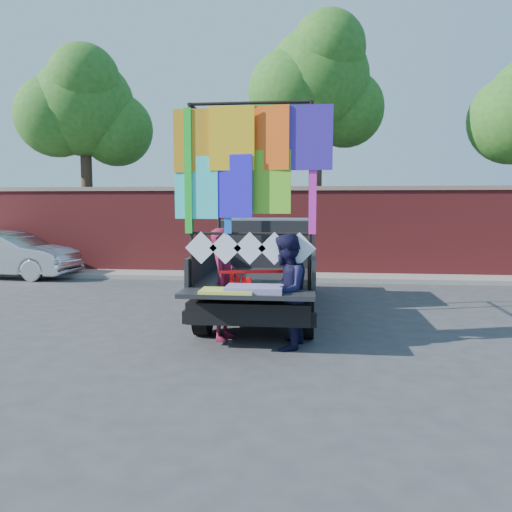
# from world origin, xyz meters

# --- Properties ---
(ground) EXTENTS (90.00, 90.00, 0.00)m
(ground) POSITION_xyz_m (0.00, 0.00, 0.00)
(ground) COLOR #38383A
(ground) RESTS_ON ground
(brick_wall) EXTENTS (30.00, 0.45, 2.61)m
(brick_wall) POSITION_xyz_m (0.00, 7.00, 1.33)
(brick_wall) COLOR maroon
(brick_wall) RESTS_ON ground
(curb) EXTENTS (30.00, 1.20, 0.12)m
(curb) POSITION_xyz_m (0.00, 6.30, 0.06)
(curb) COLOR gray
(curb) RESTS_ON ground
(tree_left) EXTENTS (4.20, 3.30, 7.05)m
(tree_left) POSITION_xyz_m (-6.48, 8.12, 5.12)
(tree_left) COLOR #38281C
(tree_left) RESTS_ON ground
(tree_mid) EXTENTS (4.20, 3.30, 7.73)m
(tree_mid) POSITION_xyz_m (1.02, 8.12, 5.70)
(tree_mid) COLOR #38281C
(tree_mid) RESTS_ON ground
(pickup_truck) EXTENTS (2.25, 5.65, 3.56)m
(pickup_truck) POSITION_xyz_m (-0.02, 2.31, 0.90)
(pickup_truck) COLOR black
(pickup_truck) RESTS_ON ground
(sedan) EXTENTS (4.09, 1.66, 1.32)m
(sedan) POSITION_xyz_m (-7.76, 5.68, 0.66)
(sedan) COLOR silver
(sedan) RESTS_ON ground
(woman) EXTENTS (0.49, 0.68, 1.74)m
(woman) POSITION_xyz_m (-0.46, -0.11, 0.87)
(woman) COLOR maroon
(woman) RESTS_ON ground
(man) EXTENTS (0.78, 0.92, 1.68)m
(man) POSITION_xyz_m (0.51, -0.52, 0.84)
(man) COLOR #171638
(man) RESTS_ON ground
(streamer_bundle) EXTENTS (1.03, 0.26, 0.71)m
(streamer_bundle) POSITION_xyz_m (-0.09, -0.33, 0.89)
(streamer_bundle) COLOR #F90D0D
(streamer_bundle) RESTS_ON ground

